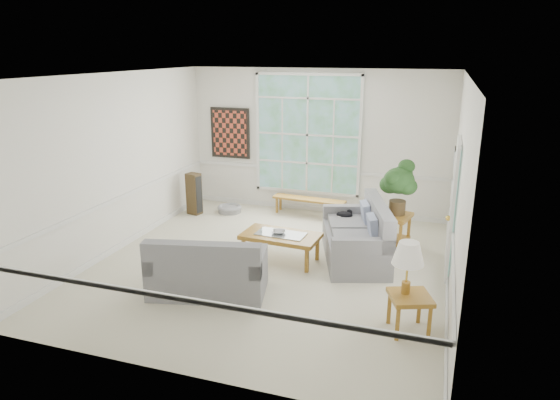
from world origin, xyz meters
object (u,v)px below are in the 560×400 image
Objects in this scene: side_table at (409,313)px; loveseat_front at (208,264)px; loveseat_right at (355,231)px; coffee_table at (281,247)px; end_table at (392,230)px.

loveseat_front is at bearing 176.27° from side_table.
loveseat_right reaches higher than side_table.
loveseat_right is at bearing 32.86° from loveseat_front.
loveseat_front is 3.29× the size of side_table.
side_table is at bearing -31.59° from coffee_table.
loveseat_right is 2.55m from loveseat_front.
coffee_table is (0.64, 1.38, -0.20)m from loveseat_front.
loveseat_right is 2.26m from side_table.
side_table is (0.51, -2.80, -0.05)m from end_table.
end_table reaches higher than side_table.
end_table is at bearing 35.91° from loveseat_front.
loveseat_right reaches higher than coffee_table.
loveseat_right is 1.12× the size of loveseat_front.
side_table is (2.17, -1.56, 0.01)m from coffee_table.
loveseat_right reaches higher than loveseat_front.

